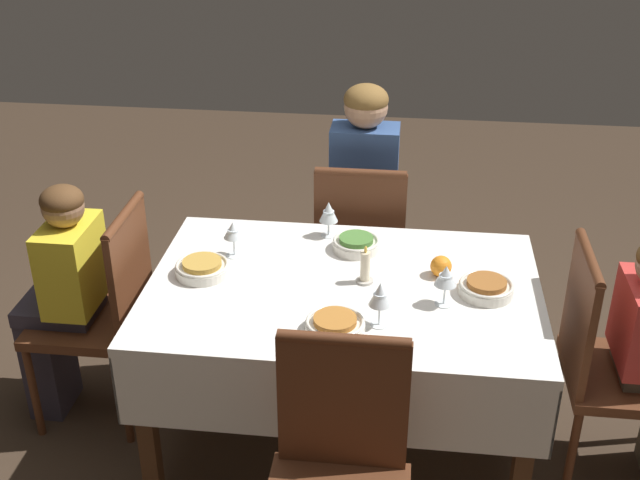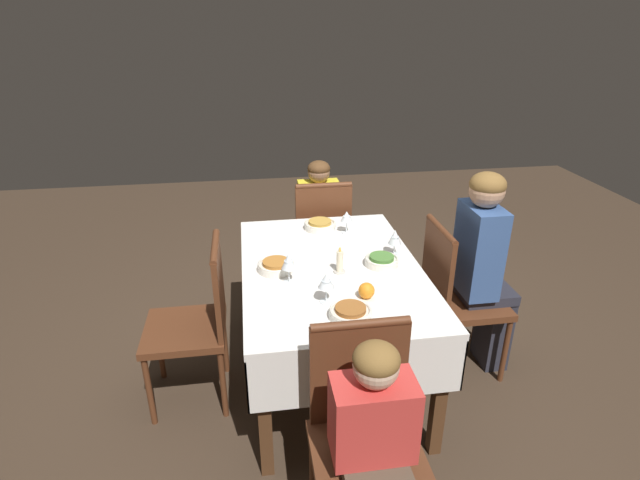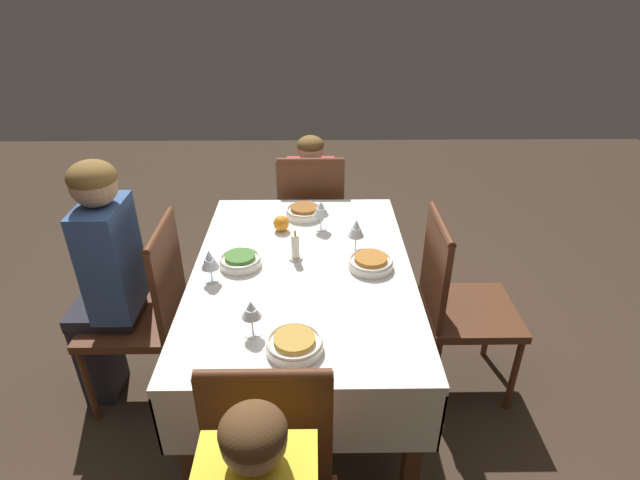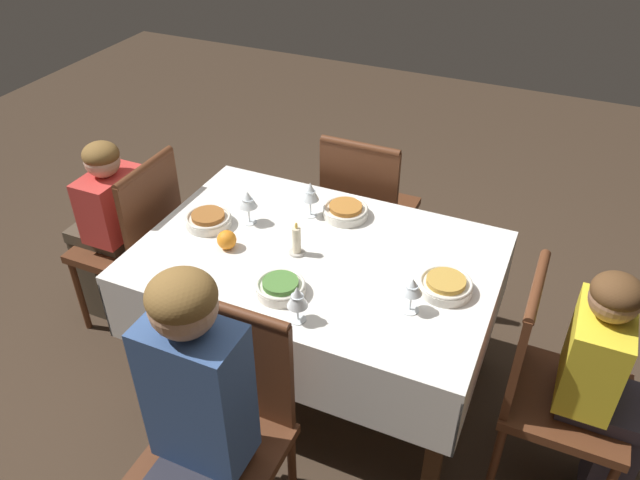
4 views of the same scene
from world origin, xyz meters
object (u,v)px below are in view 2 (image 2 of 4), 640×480
chair_east (321,232)px  person_child_yellow (318,218)px  wine_glass_north (289,262)px  chair_south (455,292)px  bowl_north (276,265)px  orange_fruit (366,291)px  wine_glass_west (326,282)px  person_child_red (376,460)px  wine_glass_south (395,238)px  chair_west (364,429)px  chair_north (198,317)px  bowl_south (382,260)px  bowl_west (350,312)px  candle_centerpiece (340,263)px  dining_table (331,282)px  wine_glass_east (347,217)px  bowl_east (320,225)px  person_adult_denim (484,263)px

chair_east → person_child_yellow: 0.18m
chair_east → wine_glass_north: chair_east is taller
wine_glass_north → person_child_yellow: bearing=-14.8°
chair_south → bowl_north: bearing=88.9°
orange_fruit → wine_glass_west: bearing=92.5°
person_child_red → wine_glass_south: bearing=71.4°
chair_west → person_child_yellow: size_ratio=0.91×
chair_north → bowl_south: (0.03, -1.00, 0.24)m
bowl_south → bowl_west: 0.56m
wine_glass_south → candle_centerpiece: 0.39m
dining_table → wine_glass_east: bearing=-21.4°
candle_centerpiece → bowl_west: bearing=175.4°
chair_south → wine_glass_north: bearing=97.5°
chair_south → chair_west: bearing=141.1°
bowl_north → candle_centerpiece: size_ratio=1.33×
chair_west → bowl_west: chair_west is taller
orange_fruit → wine_glass_east: bearing=-4.4°
bowl_east → wine_glass_east: (-0.09, -0.15, 0.08)m
person_child_yellow → wine_glass_south: (-1.03, -0.29, 0.27)m
bowl_south → bowl_north: bearing=87.1°
bowl_south → bowl_north: 0.57m
chair_north → chair_south: bearing=91.6°
bowl_north → wine_glass_north: wine_glass_north is taller
bowl_north → bowl_east: bearing=-31.4°
bowl_west → orange_fruit: size_ratio=2.46×
person_adult_denim → orange_fruit: size_ratio=15.57×
person_adult_denim → bowl_north: person_adult_denim is taller
person_child_red → bowl_north: (1.14, 0.27, 0.22)m
wine_glass_north → orange_fruit: size_ratio=2.07×
wine_glass_west → bowl_north: size_ratio=0.77×
bowl_east → bowl_north: size_ratio=1.01×
chair_north → wine_glass_north: chair_north is taller
wine_glass_north → orange_fruit: (-0.21, -0.35, -0.08)m
person_adult_denim → person_child_yellow: bearing=34.7°
wine_glass_south → bowl_north: (-0.09, 0.68, -0.08)m
bowl_west → person_child_yellow: bearing=-3.3°
dining_table → wine_glass_north: 0.35m
chair_south → wine_glass_west: size_ratio=6.14×
dining_table → wine_glass_north: size_ratio=8.69×
chair_north → dining_table: bearing=94.4°
bowl_west → person_child_red: bearing=177.2°
dining_table → wine_glass_west: wine_glass_west is taller
dining_table → candle_centerpiece: candle_centerpiece is taller
wine_glass_south → candle_centerpiece: bearing=116.2°
chair_south → chair_west: (-0.94, 0.76, 0.00)m
chair_west → chair_north: size_ratio=1.00×
person_child_red → bowl_east: person_child_red is taller
chair_east → orange_fruit: 1.33m
chair_north → wine_glass_south: size_ratio=6.25×
chair_east → wine_glass_south: 0.96m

